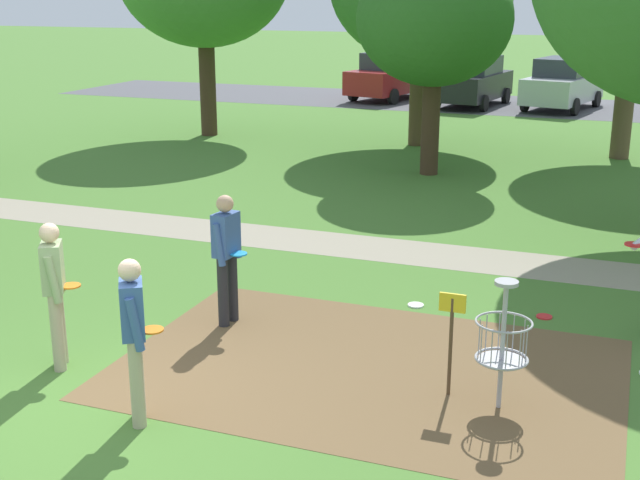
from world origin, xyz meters
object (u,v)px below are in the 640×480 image
(player_waiting_left, at_px, (134,332))
(frisbee_by_tee, at_px, (544,317))
(parked_car_leftmost, at_px, (391,76))
(disc_golf_basket, at_px, (497,339))
(parked_car_center_right, at_px, (563,84))
(player_throwing, at_px, (55,287))
(frisbee_near_basket, at_px, (416,305))
(parked_car_center_left, at_px, (473,81))
(player_waiting_right, at_px, (227,252))
(tree_near_left, at_px, (434,20))

(player_waiting_left, xyz_separation_m, frisbee_by_tee, (3.49, 4.30, -0.96))
(player_waiting_left, distance_m, parked_car_leftmost, 26.46)
(disc_golf_basket, height_order, parked_car_center_right, parked_car_center_right)
(player_throwing, distance_m, frisbee_by_tee, 6.21)
(frisbee_near_basket, relative_size, parked_car_center_left, 0.05)
(player_waiting_left, distance_m, player_waiting_right, 2.67)
(parked_car_leftmost, height_order, parked_car_center_right, same)
(player_waiting_right, relative_size, parked_car_center_left, 0.39)
(player_throwing, relative_size, parked_car_center_right, 0.38)
(frisbee_near_basket, height_order, tree_near_left, tree_near_left)
(player_waiting_left, relative_size, parked_car_center_left, 0.39)
(player_throwing, distance_m, player_waiting_right, 2.22)
(disc_golf_basket, relative_size, player_waiting_right, 0.81)
(frisbee_near_basket, xyz_separation_m, parked_car_center_left, (-3.27, 21.07, 0.91))
(parked_car_center_left, distance_m, parked_car_center_right, 3.23)
(disc_golf_basket, relative_size, player_waiting_left, 0.81)
(frisbee_by_tee, xyz_separation_m, parked_car_leftmost, (-8.39, 21.70, 0.91))
(player_waiting_left, relative_size, parked_car_leftmost, 0.38)
(frisbee_by_tee, distance_m, tree_near_left, 9.75)
(parked_car_leftmost, bearing_deg, player_waiting_left, -79.34)
(frisbee_near_basket, relative_size, parked_car_center_right, 0.05)
(frisbee_by_tee, relative_size, parked_car_leftmost, 0.05)
(parked_car_leftmost, bearing_deg, parked_car_center_left, -13.40)
(player_waiting_left, height_order, tree_near_left, tree_near_left)
(disc_golf_basket, distance_m, frisbee_by_tee, 2.83)
(disc_golf_basket, distance_m, tree_near_left, 11.91)
(player_waiting_left, bearing_deg, parked_car_leftmost, 100.66)
(frisbee_by_tee, height_order, parked_car_center_left, parked_car_center_left)
(disc_golf_basket, bearing_deg, player_throwing, -170.76)
(parked_car_center_right, bearing_deg, parked_car_leftmost, 174.94)
(player_throwing, bearing_deg, player_waiting_right, 56.90)
(disc_golf_basket, xyz_separation_m, parked_car_leftmost, (-8.17, 24.43, 0.17))
(frisbee_by_tee, relative_size, parked_car_center_right, 0.05)
(player_waiting_left, xyz_separation_m, parked_car_center_right, (1.75, 25.41, -0.05))
(player_waiting_right, xyz_separation_m, tree_near_left, (0.23, 10.01, 2.55))
(player_waiting_left, bearing_deg, player_throwing, 152.85)
(player_waiting_left, relative_size, parked_car_center_right, 0.38)
(player_waiting_right, relative_size, frisbee_by_tee, 8.15)
(player_throwing, distance_m, tree_near_left, 12.23)
(player_waiting_left, relative_size, tree_near_left, 0.34)
(player_waiting_right, distance_m, parked_car_leftmost, 23.79)
(frisbee_near_basket, distance_m, parked_car_center_right, 21.32)
(player_throwing, bearing_deg, frisbee_by_tee, 34.86)
(frisbee_near_basket, bearing_deg, player_waiting_right, -145.44)
(player_throwing, relative_size, frisbee_by_tee, 8.15)
(parked_car_center_left, bearing_deg, player_waiting_right, -87.09)
(frisbee_near_basket, bearing_deg, player_waiting_left, -113.52)
(player_waiting_right, bearing_deg, frisbee_near_basket, 34.56)
(frisbee_near_basket, bearing_deg, player_throwing, -135.11)
(disc_golf_basket, distance_m, player_waiting_left, 3.64)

